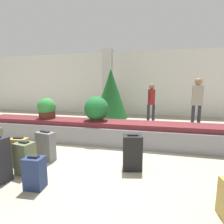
% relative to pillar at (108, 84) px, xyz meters
% --- Properties ---
extents(ground_plane, '(18.00, 18.00, 0.00)m').
position_rel_pillar_xyz_m(ground_plane, '(1.09, -5.19, -1.60)').
color(ground_plane, '#9E937F').
extents(back_wall, '(18.00, 0.06, 3.20)m').
position_rel_pillar_xyz_m(back_wall, '(1.09, 0.81, 0.00)').
color(back_wall, silver).
rests_on(back_wall, ground_plane).
extents(carousel, '(7.83, 0.82, 0.59)m').
position_rel_pillar_xyz_m(carousel, '(1.09, -3.89, -1.32)').
color(carousel, gray).
rests_on(carousel, ground_plane).
extents(pillar, '(0.45, 0.45, 3.20)m').
position_rel_pillar_xyz_m(pillar, '(0.00, 0.00, 0.00)').
color(pillar, beige).
rests_on(pillar, ground_plane).
extents(suitcase_1, '(0.37, 0.22, 0.53)m').
position_rel_pillar_xyz_m(suitcase_1, '(-0.44, -5.49, -1.35)').
color(suitcase_1, '#A3843D').
rests_on(suitcase_1, ground_plane).
extents(suitcase_2, '(0.38, 0.31, 0.67)m').
position_rel_pillar_xyz_m(suitcase_2, '(1.79, -5.27, -1.27)').
color(suitcase_2, black).
rests_on(suitcase_2, ground_plane).
extents(suitcase_3, '(0.29, 0.23, 0.52)m').
position_rel_pillar_xyz_m(suitcase_3, '(0.43, -6.19, -1.35)').
color(suitcase_3, navy).
rests_on(suitcase_3, ground_plane).
extents(suitcase_6, '(0.34, 0.30, 0.59)m').
position_rel_pillar_xyz_m(suitcase_6, '(-0.04, -5.82, -1.32)').
color(suitcase_6, '#5B6647').
rests_on(suitcase_6, ground_plane).
extents(suitcase_8, '(0.42, 0.27, 0.62)m').
position_rel_pillar_xyz_m(suitcase_8, '(0.00, -5.27, -1.30)').
color(suitcase_8, slate).
rests_on(suitcase_8, ground_plane).
extents(potted_plant_0, '(0.52, 0.52, 0.59)m').
position_rel_pillar_xyz_m(potted_plant_0, '(-0.85, -3.86, -0.74)').
color(potted_plant_0, '#4C2319').
rests_on(potted_plant_0, carousel).
extents(potted_plant_1, '(0.65, 0.65, 0.65)m').
position_rel_pillar_xyz_m(potted_plant_1, '(0.66, -3.87, -0.70)').
color(potted_plant_1, '#4C2319').
rests_on(potted_plant_1, carousel).
extents(traveler_0, '(0.31, 0.36, 1.59)m').
position_rel_pillar_xyz_m(traveler_0, '(2.09, -1.22, -0.66)').
color(traveler_0, '#282833').
rests_on(traveler_0, ground_plane).
extents(traveler_1, '(0.33, 0.25, 1.77)m').
position_rel_pillar_xyz_m(traveler_1, '(3.61, -1.90, -0.53)').
color(traveler_1, '#282833').
rests_on(traveler_1, ground_plane).
extents(decorated_tree, '(1.39, 1.39, 2.19)m').
position_rel_pillar_xyz_m(decorated_tree, '(0.46, -1.31, -0.42)').
color(decorated_tree, '#4C331E').
rests_on(decorated_tree, ground_plane).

